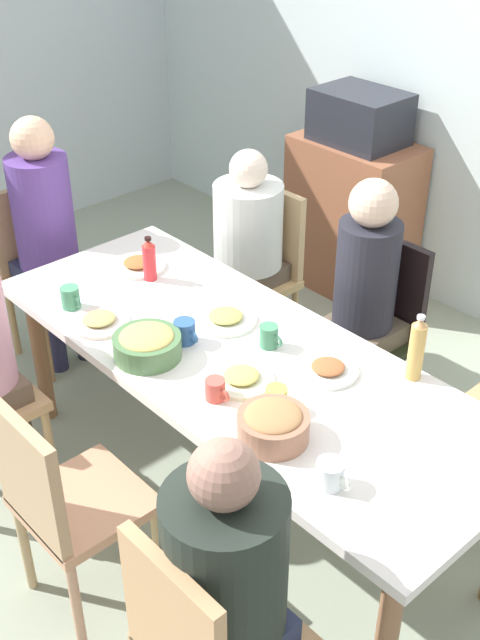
# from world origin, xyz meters

# --- Properties ---
(ground_plane) EXTENTS (6.99, 6.99, 0.00)m
(ground_plane) POSITION_xyz_m (0.00, 0.00, 0.00)
(ground_plane) COLOR #95A089
(dining_table) EXTENTS (2.20, 0.84, 0.72)m
(dining_table) POSITION_xyz_m (0.00, 0.00, 0.65)
(dining_table) COLOR white
(dining_table) RESTS_ON ground_plane
(person_0) EXTENTS (0.34, 0.34, 1.18)m
(person_0) POSITION_xyz_m (0.73, -0.71, 0.71)
(person_0) COLOR #353153
(person_0) RESTS_ON ground_plane
(chair_2) EXTENTS (0.40, 0.40, 0.90)m
(chair_2) POSITION_xyz_m (0.00, 0.80, 0.51)
(chair_2) COLOR black
(chair_2) RESTS_ON ground_plane
(person_2) EXTENTS (0.30, 0.30, 1.22)m
(person_2) POSITION_xyz_m (-0.00, 0.71, 0.72)
(person_2) COLOR #4F4B37
(person_2) RESTS_ON ground_plane
(chair_3) EXTENTS (0.40, 0.40, 0.90)m
(chair_3) POSITION_xyz_m (-0.73, 0.80, 0.51)
(chair_3) COLOR tan
(chair_3) RESTS_ON ground_plane
(person_3) EXTENTS (0.34, 0.34, 1.14)m
(person_3) POSITION_xyz_m (-0.73, 0.71, 0.69)
(person_3) COLOR brown
(person_3) RESTS_ON ground_plane
(chair_5) EXTENTS (0.40, 0.40, 0.90)m
(chair_5) POSITION_xyz_m (0.00, -0.80, 0.51)
(chair_5) COLOR tan
(chair_5) RESTS_ON ground_plane
(chair_6) EXTENTS (0.40, 0.40, 0.90)m
(chair_6) POSITION_xyz_m (-1.48, 0.00, 0.51)
(chair_6) COLOR tan
(chair_6) RESTS_ON ground_plane
(person_6) EXTENTS (0.30, 0.30, 1.29)m
(person_6) POSITION_xyz_m (-1.39, 0.00, 0.76)
(person_6) COLOR #2F3442
(person_6) RESTS_ON ground_plane
(plate_0) EXTENTS (0.25, 0.25, 0.04)m
(plate_0) POSITION_xyz_m (-0.21, 0.11, 0.74)
(plate_0) COLOR white
(plate_0) RESTS_ON dining_table
(plate_1) EXTENTS (0.23, 0.23, 0.04)m
(plate_1) POSITION_xyz_m (0.13, -0.11, 0.74)
(plate_1) COLOR silver
(plate_1) RESTS_ON dining_table
(plate_2) EXTENTS (0.22, 0.22, 0.04)m
(plate_2) POSITION_xyz_m (0.30, 0.16, 0.74)
(plate_2) COLOR white
(plate_2) RESTS_ON dining_table
(plate_3) EXTENTS (0.24, 0.24, 0.04)m
(plate_3) POSITION_xyz_m (-0.80, 0.12, 0.74)
(plate_3) COLOR silver
(plate_3) RESTS_ON dining_table
(plate_4) EXTENTS (0.24, 0.24, 0.04)m
(plate_4) POSITION_xyz_m (-0.53, -0.27, 0.74)
(plate_4) COLOR silver
(plate_4) RESTS_ON dining_table
(bowl_0) EXTENTS (0.24, 0.24, 0.11)m
(bowl_0) POSITION_xyz_m (0.42, -0.24, 0.78)
(bowl_0) COLOR #9F694E
(bowl_0) RESTS_ON dining_table
(bowl_1) EXTENTS (0.25, 0.25, 0.11)m
(bowl_1) POSITION_xyz_m (-0.22, -0.26, 0.78)
(bowl_1) COLOR #4D7548
(bowl_1) RESTS_ON dining_table
(cup_0) EXTENTS (0.11, 0.07, 0.09)m
(cup_0) POSITION_xyz_m (0.33, -0.13, 0.77)
(cup_0) COLOR #DBCF45
(cup_0) RESTS_ON dining_table
(cup_1) EXTENTS (0.11, 0.07, 0.08)m
(cup_1) POSITION_xyz_m (0.14, -0.24, 0.76)
(cup_1) COLOR #D05045
(cup_1) RESTS_ON dining_table
(cup_3) EXTENTS (0.11, 0.08, 0.09)m
(cup_3) POSITION_xyz_m (-0.71, -0.29, 0.77)
(cup_3) COLOR #479267
(cup_3) RESTS_ON dining_table
(cup_4) EXTENTS (0.12, 0.08, 0.09)m
(cup_4) POSITION_xyz_m (-0.20, -0.10, 0.77)
(cup_4) COLOR #2E5794
(cup_4) RESTS_ON dining_table
(cup_5) EXTENTS (0.12, 0.09, 0.09)m
(cup_5) POSITION_xyz_m (0.69, -0.26, 0.77)
(cup_5) COLOR white
(cup_5) RESTS_ON dining_table
(cup_6) EXTENTS (0.11, 0.07, 0.09)m
(cup_6) POSITION_xyz_m (0.04, 0.12, 0.77)
(cup_6) COLOR #42845F
(cup_6) RESTS_ON dining_table
(bottle_0) EXTENTS (0.06, 0.06, 0.20)m
(bottle_0) POSITION_xyz_m (-0.68, 0.09, 0.82)
(bottle_0) COLOR red
(bottle_0) RESTS_ON dining_table
(bottle_1) EXTENTS (0.06, 0.06, 0.26)m
(bottle_1) POSITION_xyz_m (0.52, 0.36, 0.85)
(bottle_1) COLOR tan
(bottle_1) RESTS_ON dining_table
(side_cabinet) EXTENTS (0.70, 0.44, 0.90)m
(side_cabinet) POSITION_xyz_m (-0.89, 1.69, 0.45)
(side_cabinet) COLOR #96583B
(side_cabinet) RESTS_ON ground_plane
(microwave) EXTENTS (0.48, 0.36, 0.28)m
(microwave) POSITION_xyz_m (-0.89, 1.69, 1.04)
(microwave) COLOR #23252D
(microwave) RESTS_ON side_cabinet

